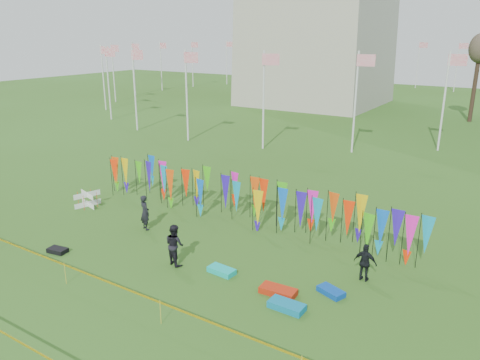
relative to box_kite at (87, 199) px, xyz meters
The scene contains 13 objects.
ground 8.91m from the box_kite, 24.50° to the right, with size 160.00×160.00×0.00m, color #2D5016.
flagpole_ring 44.84m from the box_kite, 97.58° to the left, with size 57.40×56.16×8.00m.
banner_row 8.92m from the box_kite, 19.00° to the left, with size 18.64×0.64×2.32m.
caution_tape_near 10.00m from the box_kite, 37.95° to the right, with size 26.00×0.02×0.90m.
box_kite is the anchor object (origin of this frame).
person_left 4.98m from the box_kite, ahead, with size 0.65×0.47×1.77m, color black.
person_mid 8.93m from the box_kite, 16.91° to the right, with size 0.86×0.53×1.77m, color black.
person_right 15.69m from the box_kite, ahead, with size 0.91×0.52×1.55m, color black.
kite_bag_turquoise 10.86m from the box_kite, 11.70° to the right, with size 1.12×0.56×0.22m, color #0CC0B3.
kite_bag_blue 15.04m from the box_kite, ahead, with size 1.02×0.53×0.21m, color #0A44A8.
kite_bag_red 13.53m from the box_kite, 10.12° to the right, with size 1.36×0.62×0.25m, color red.
kite_bag_black 5.73m from the box_kite, 53.19° to the right, with size 0.86×0.50×0.20m, color black.
kite_bag_teal 14.38m from the box_kite, 12.41° to the right, with size 1.28×0.61×0.25m, color #0B78A2.
Camera 1 is at (12.29, -12.38, 9.30)m, focal length 35.00 mm.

